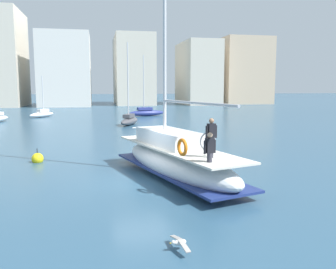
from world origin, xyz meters
The scene contains 8 objects.
ground_plane centered at (0.00, 0.00, 0.00)m, with size 400.00×400.00×0.00m, color #2D516B.
main_sailboat centered at (1.72, 0.42, 0.91)m, with size 4.95×9.89×13.29m.
moored_sloop_near centered at (5.26, 36.32, 0.60)m, with size 5.57×2.37×8.81m.
moored_sloop_far centered at (1.71, 24.42, 0.59)m, with size 3.06×5.24×9.09m.
moored_cutter_left centered at (-9.47, 37.16, 0.49)m, with size 3.47×4.39×5.82m.
seagull centered at (0.16, -7.11, 0.23)m, with size 0.48×1.11×0.17m.
mooring_buoy centered at (-5.28, 5.30, 0.20)m, with size 0.66×0.66×0.93m.
waterfront_buildings centered at (-0.74, 70.74, 8.24)m, with size 82.92×20.52×20.61m.
Camera 1 is at (-1.89, -15.82, 4.28)m, focal length 38.28 mm.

